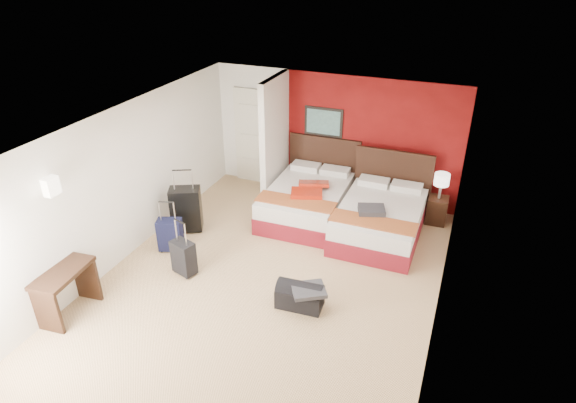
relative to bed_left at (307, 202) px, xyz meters
The scene contains 17 objects.
ground 2.15m from the bed_left, 86.00° to the right, with size 6.50×6.50×0.00m, color #DAB786.
room_walls 1.73m from the bed_left, 150.72° to the right, with size 5.02×6.52×2.50m.
red_accent_panel 1.71m from the bed_left, 50.93° to the left, with size 3.50×0.04×2.50m, color maroon.
partition_wall 1.37m from the bed_left, 150.25° to the left, with size 0.12×1.20×2.50m, color silver.
entry_door 2.06m from the bed_left, 146.09° to the left, with size 0.82×0.06×2.05m, color silver.
bed_left is the anchor object (origin of this frame).
bed_right 1.45m from the bed_left, ahead, with size 1.40×2.00×0.60m, color white.
red_suitcase_open 0.38m from the bed_left, 45.00° to the right, with size 0.56×0.77×0.10m, color #A2200D.
jacket_bundle 1.47m from the bed_left, 20.29° to the right, with size 0.44×0.35×0.11m, color #353539.
nightstand 2.43m from the bed_left, 16.18° to the left, with size 0.36×0.36×0.51m, color black.
table_lamp 2.47m from the bed_left, 16.18° to the left, with size 0.27×0.27×0.49m, color beige.
suitcase_black 2.25m from the bed_left, 145.44° to the right, with size 0.54×0.34×0.81m, color black.
suitcase_charcoal 2.71m from the bed_left, 115.72° to the right, with size 0.37×0.23×0.55m, color black.
suitcase_navy 2.62m from the bed_left, 131.96° to the right, with size 0.40×0.24×0.55m, color black.
duffel_bag 2.64m from the bed_left, 72.47° to the right, with size 0.66×0.35×0.34m, color black.
jacket_draped 2.73m from the bed_left, 69.78° to the right, with size 0.46×0.39×0.06m, color #353539.
desk 4.42m from the bed_left, 119.18° to the right, with size 0.44×0.89×0.74m, color black.
Camera 1 is at (2.53, -5.62, 4.68)m, focal length 30.48 mm.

